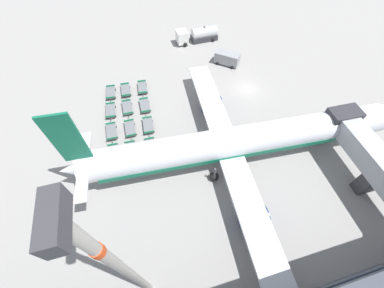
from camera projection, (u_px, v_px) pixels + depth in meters
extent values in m
plane|color=gray|center=(246.00, 89.00, 41.82)|extent=(500.00, 500.00, 0.00)
cube|color=#A8AAB2|center=(383.00, 171.00, 26.80)|extent=(16.28, 3.36, 2.68)
cube|color=#2D2D33|center=(341.00, 120.00, 31.48)|extent=(2.55, 4.21, 3.22)
cube|color=#38383D|center=(368.00, 182.00, 29.10)|extent=(1.69, 2.53, 3.04)
cylinder|color=silver|center=(240.00, 141.00, 30.46)|extent=(6.67, 40.27, 3.96)
sphere|color=silver|center=(376.00, 117.00, 32.91)|extent=(3.76, 3.76, 3.76)
cone|color=silver|center=(80.00, 168.00, 28.01)|extent=(4.08, 5.00, 3.76)
cube|color=#146B4C|center=(67.00, 139.00, 23.70)|extent=(0.48, 2.98, 6.99)
cube|color=silver|center=(84.00, 165.00, 27.61)|extent=(9.79, 1.96, 0.24)
cube|color=silver|center=(227.00, 147.00, 30.98)|extent=(34.87, 5.60, 0.44)
cylinder|color=navy|center=(253.00, 218.00, 26.70)|extent=(2.69, 3.22, 2.49)
cylinder|color=navy|center=(212.00, 105.00, 37.49)|extent=(2.69, 3.22, 2.49)
cube|color=#146B4C|center=(239.00, 144.00, 31.02)|extent=(6.48, 36.27, 0.71)
cylinder|color=#56565B|center=(321.00, 135.00, 33.55)|extent=(0.24, 0.24, 1.92)
sphere|color=black|center=(318.00, 139.00, 34.32)|extent=(1.20, 1.20, 1.20)
cylinder|color=#56565B|center=(215.00, 173.00, 29.86)|extent=(0.24, 0.24, 1.92)
sphere|color=black|center=(214.00, 176.00, 30.63)|extent=(1.20, 1.20, 1.20)
cylinder|color=#56565B|center=(204.00, 138.00, 33.22)|extent=(0.24, 0.24, 1.92)
sphere|color=black|center=(204.00, 142.00, 33.99)|extent=(1.20, 1.20, 1.20)
cube|color=white|center=(182.00, 37.00, 49.15)|extent=(2.56, 2.32, 2.38)
cube|color=#333338|center=(204.00, 37.00, 50.96)|extent=(2.74, 5.70, 1.08)
cylinder|color=#B7BABC|center=(204.00, 33.00, 50.08)|extent=(2.52, 5.41, 2.24)
sphere|color=#333338|center=(204.00, 27.00, 49.18)|extent=(0.44, 0.44, 0.44)
sphere|color=black|center=(182.00, 39.00, 50.78)|extent=(0.90, 0.90, 0.90)
sphere|color=black|center=(185.00, 44.00, 49.48)|extent=(0.90, 0.90, 0.90)
sphere|color=black|center=(209.00, 34.00, 52.00)|extent=(0.90, 0.90, 0.90)
sphere|color=black|center=(213.00, 39.00, 50.69)|extent=(0.90, 0.90, 0.90)
cube|color=gray|center=(227.00, 58.00, 45.19)|extent=(4.67, 4.90, 2.02)
cube|color=#1E232D|center=(217.00, 53.00, 45.48)|extent=(1.45, 1.28, 0.71)
sphere|color=black|center=(221.00, 58.00, 46.92)|extent=(0.60, 0.60, 0.60)
sphere|color=black|center=(218.00, 63.00, 45.81)|extent=(0.60, 0.60, 0.60)
sphere|color=black|center=(236.00, 61.00, 46.15)|extent=(0.60, 0.60, 0.60)
sphere|color=black|center=(232.00, 67.00, 45.04)|extent=(0.60, 0.60, 0.60)
cube|color=slate|center=(111.00, 92.00, 40.39)|extent=(3.23, 1.71, 0.10)
cube|color=#237F56|center=(110.00, 97.00, 39.34)|extent=(0.19, 1.49, 0.32)
cube|color=#237F56|center=(110.00, 86.00, 41.11)|extent=(0.19, 1.49, 0.32)
cube|color=#333338|center=(111.00, 100.00, 39.37)|extent=(0.70, 0.11, 0.06)
sphere|color=black|center=(107.00, 99.00, 39.98)|extent=(0.36, 0.36, 0.36)
sphere|color=black|center=(115.00, 98.00, 40.13)|extent=(0.36, 0.36, 0.36)
sphere|color=black|center=(108.00, 90.00, 41.25)|extent=(0.36, 0.36, 0.36)
sphere|color=black|center=(115.00, 89.00, 41.40)|extent=(0.36, 0.36, 0.36)
cube|color=slate|center=(110.00, 110.00, 37.82)|extent=(3.22, 1.68, 0.10)
cube|color=#237F56|center=(110.00, 116.00, 36.76)|extent=(0.17, 1.49, 0.32)
cube|color=#237F56|center=(110.00, 103.00, 38.54)|extent=(0.17, 1.49, 0.32)
cube|color=#333338|center=(111.00, 120.00, 36.80)|extent=(0.70, 0.10, 0.06)
sphere|color=black|center=(107.00, 118.00, 37.40)|extent=(0.36, 0.36, 0.36)
sphere|color=black|center=(115.00, 116.00, 37.56)|extent=(0.36, 0.36, 0.36)
sphere|color=black|center=(107.00, 108.00, 38.67)|extent=(0.36, 0.36, 0.36)
sphere|color=black|center=(115.00, 107.00, 38.83)|extent=(0.36, 0.36, 0.36)
cube|color=slate|center=(111.00, 131.00, 35.22)|extent=(3.13, 1.50, 0.10)
cube|color=#237F56|center=(112.00, 138.00, 34.18)|extent=(0.08, 1.49, 0.32)
cube|color=#237F56|center=(110.00, 123.00, 35.92)|extent=(0.08, 1.49, 0.32)
cube|color=#333338|center=(112.00, 142.00, 34.22)|extent=(0.70, 0.06, 0.06)
sphere|color=black|center=(108.00, 139.00, 34.79)|extent=(0.36, 0.36, 0.36)
sphere|color=black|center=(117.00, 138.00, 34.99)|extent=(0.36, 0.36, 0.36)
sphere|color=black|center=(107.00, 129.00, 36.04)|extent=(0.36, 0.36, 0.36)
sphere|color=black|center=(116.00, 127.00, 36.24)|extent=(0.36, 0.36, 0.36)
cube|color=slate|center=(113.00, 154.00, 32.81)|extent=(3.18, 1.60, 0.10)
cube|color=#237F56|center=(113.00, 162.00, 31.76)|extent=(0.13, 1.49, 0.32)
cube|color=#237F56|center=(112.00, 144.00, 33.52)|extent=(0.13, 1.49, 0.32)
cube|color=#333338|center=(114.00, 166.00, 31.80)|extent=(0.70, 0.09, 0.06)
sphere|color=black|center=(110.00, 163.00, 32.38)|extent=(0.36, 0.36, 0.36)
sphere|color=black|center=(119.00, 161.00, 32.56)|extent=(0.36, 0.36, 0.36)
sphere|color=black|center=(109.00, 150.00, 33.65)|extent=(0.36, 0.36, 0.36)
sphere|color=black|center=(118.00, 148.00, 33.83)|extent=(0.36, 0.36, 0.36)
cube|color=slate|center=(126.00, 90.00, 40.75)|extent=(3.17, 1.57, 0.10)
cube|color=#237F56|center=(126.00, 95.00, 39.71)|extent=(0.12, 1.49, 0.32)
cube|color=#237F56|center=(125.00, 84.00, 41.46)|extent=(0.12, 1.49, 0.32)
cube|color=#333338|center=(127.00, 98.00, 39.75)|extent=(0.70, 0.08, 0.06)
sphere|color=black|center=(123.00, 96.00, 40.33)|extent=(0.36, 0.36, 0.36)
sphere|color=black|center=(130.00, 95.00, 40.51)|extent=(0.36, 0.36, 0.36)
sphere|color=black|center=(122.00, 88.00, 41.59)|extent=(0.36, 0.36, 0.36)
sphere|color=black|center=(129.00, 87.00, 41.78)|extent=(0.36, 0.36, 0.36)
cube|color=slate|center=(127.00, 107.00, 38.23)|extent=(3.13, 1.50, 0.10)
cube|color=#237F56|center=(128.00, 113.00, 37.19)|extent=(0.08, 1.49, 0.32)
cube|color=#237F56|center=(126.00, 100.00, 38.93)|extent=(0.08, 1.49, 0.32)
cube|color=#333338|center=(129.00, 116.00, 37.23)|extent=(0.70, 0.06, 0.06)
sphere|color=black|center=(125.00, 115.00, 37.80)|extent=(0.36, 0.36, 0.36)
sphere|color=black|center=(133.00, 113.00, 38.00)|extent=(0.36, 0.36, 0.36)
sphere|color=black|center=(123.00, 105.00, 39.05)|extent=(0.36, 0.36, 0.36)
sphere|color=black|center=(131.00, 104.00, 39.25)|extent=(0.36, 0.36, 0.36)
cube|color=slate|center=(130.00, 128.00, 35.58)|extent=(3.13, 1.49, 0.10)
cube|color=#237F56|center=(131.00, 135.00, 34.54)|extent=(0.08, 1.49, 0.32)
cube|color=#237F56|center=(129.00, 120.00, 36.28)|extent=(0.08, 1.49, 0.32)
cube|color=#333338|center=(132.00, 138.00, 34.58)|extent=(0.70, 0.06, 0.06)
sphere|color=black|center=(127.00, 136.00, 35.15)|extent=(0.36, 0.36, 0.36)
sphere|color=black|center=(136.00, 134.00, 35.35)|extent=(0.36, 0.36, 0.36)
sphere|color=black|center=(126.00, 126.00, 36.40)|extent=(0.36, 0.36, 0.36)
sphere|color=black|center=(134.00, 124.00, 36.61)|extent=(0.36, 0.36, 0.36)
cube|color=slate|center=(131.00, 151.00, 33.10)|extent=(3.21, 1.66, 0.10)
cube|color=#237F56|center=(131.00, 159.00, 32.05)|extent=(0.16, 1.49, 0.32)
cube|color=#237F56|center=(130.00, 142.00, 33.82)|extent=(0.16, 1.49, 0.32)
cube|color=#333338|center=(132.00, 163.00, 32.09)|extent=(0.70, 0.10, 0.06)
sphere|color=black|center=(127.00, 160.00, 32.68)|extent=(0.36, 0.36, 0.36)
sphere|color=black|center=(136.00, 158.00, 32.84)|extent=(0.36, 0.36, 0.36)
sphere|color=black|center=(126.00, 147.00, 33.95)|extent=(0.36, 0.36, 0.36)
sphere|color=black|center=(135.00, 146.00, 34.12)|extent=(0.36, 0.36, 0.36)
cube|color=slate|center=(142.00, 87.00, 41.17)|extent=(3.24, 1.75, 0.10)
cube|color=#237F56|center=(143.00, 92.00, 40.11)|extent=(0.20, 1.49, 0.32)
cube|color=#237F56|center=(142.00, 81.00, 41.89)|extent=(0.20, 1.49, 0.32)
cube|color=#333338|center=(143.00, 95.00, 40.15)|extent=(0.70, 0.12, 0.06)
sphere|color=black|center=(140.00, 94.00, 40.76)|extent=(0.36, 0.36, 0.36)
sphere|color=black|center=(147.00, 93.00, 40.90)|extent=(0.36, 0.36, 0.36)
sphere|color=black|center=(139.00, 85.00, 42.04)|extent=(0.36, 0.36, 0.36)
sphere|color=black|center=(146.00, 85.00, 42.18)|extent=(0.36, 0.36, 0.36)
cube|color=slate|center=(145.00, 105.00, 38.50)|extent=(3.16, 1.56, 0.10)
cube|color=#237F56|center=(146.00, 111.00, 37.46)|extent=(0.11, 1.49, 0.32)
cube|color=#237F56|center=(143.00, 98.00, 39.21)|extent=(0.11, 1.49, 0.32)
cube|color=#333338|center=(146.00, 114.00, 37.50)|extent=(0.70, 0.08, 0.06)
sphere|color=black|center=(142.00, 112.00, 38.08)|extent=(0.36, 0.36, 0.36)
sphere|color=black|center=(150.00, 111.00, 38.27)|extent=(0.36, 0.36, 0.36)
sphere|color=black|center=(140.00, 103.00, 39.34)|extent=(0.36, 0.36, 0.36)
sphere|color=black|center=(148.00, 102.00, 39.53)|extent=(0.36, 0.36, 0.36)
cube|color=slate|center=(148.00, 125.00, 35.94)|extent=(3.21, 1.68, 0.10)
cube|color=#237F56|center=(149.00, 132.00, 34.89)|extent=(0.17, 1.49, 0.32)
cube|color=#237F56|center=(147.00, 117.00, 36.66)|extent=(0.17, 1.49, 0.32)
cube|color=#333338|center=(150.00, 135.00, 34.93)|extent=(0.70, 0.10, 0.06)
sphere|color=black|center=(145.00, 133.00, 35.52)|extent=(0.36, 0.36, 0.36)
sphere|color=black|center=(153.00, 132.00, 35.68)|extent=(0.36, 0.36, 0.36)
sphere|color=black|center=(144.00, 122.00, 36.79)|extent=(0.36, 0.36, 0.36)
sphere|color=black|center=(152.00, 121.00, 36.96)|extent=(0.36, 0.36, 0.36)
cube|color=slate|center=(151.00, 147.00, 33.47)|extent=(3.16, 1.56, 0.10)
cube|color=#237F56|center=(152.00, 155.00, 32.42)|extent=(0.11, 1.49, 0.32)
cube|color=#237F56|center=(149.00, 138.00, 34.17)|extent=(0.11, 1.49, 0.32)
cube|color=#333338|center=(153.00, 159.00, 32.46)|extent=(0.70, 0.07, 0.06)
sphere|color=black|center=(148.00, 156.00, 33.04)|extent=(0.36, 0.36, 0.36)
sphere|color=black|center=(157.00, 154.00, 33.23)|extent=(0.36, 0.36, 0.36)
sphere|color=black|center=(146.00, 144.00, 34.30)|extent=(0.36, 0.36, 0.36)
sphere|color=black|center=(154.00, 142.00, 34.49)|extent=(0.36, 0.36, 0.36)
cylinder|color=#ADA89E|center=(128.00, 273.00, 15.69)|extent=(0.59, 0.59, 20.03)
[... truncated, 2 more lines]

